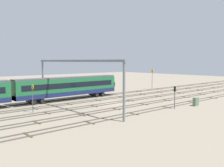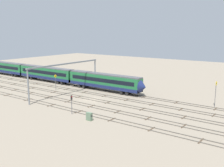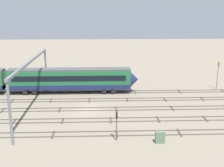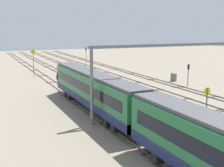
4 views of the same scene
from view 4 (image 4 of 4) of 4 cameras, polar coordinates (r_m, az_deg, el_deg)
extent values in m
plane|color=gray|center=(45.93, 5.99, -2.61)|extent=(205.95, 205.95, 0.00)
cube|color=#59544C|center=(51.89, 15.94, -1.35)|extent=(189.95, 0.07, 0.16)
cube|color=#59544C|center=(50.98, 14.71, -1.49)|extent=(189.95, 0.07, 0.16)
cube|color=#473828|center=(48.30, 18.60, -2.41)|extent=(0.24, 2.40, 0.08)
cube|color=#473828|center=(54.74, 12.44, -0.62)|extent=(0.24, 2.40, 0.08)
cube|color=#473828|center=(61.71, 7.63, 0.79)|extent=(0.24, 2.40, 0.08)
cube|color=#473828|center=(69.07, 3.82, 1.90)|extent=(0.24, 2.40, 0.08)
cube|color=#473828|center=(76.69, 0.75, 2.79)|extent=(0.24, 2.40, 0.08)
cube|color=#473828|center=(84.50, -1.77, 3.51)|extent=(0.24, 2.40, 0.08)
cube|color=#473828|center=(92.47, -3.86, 4.10)|extent=(0.24, 2.40, 0.08)
cube|color=#473828|center=(100.54, -5.61, 4.59)|extent=(0.24, 2.40, 0.08)
cube|color=#473828|center=(108.70, -7.11, 5.01)|extent=(0.24, 2.40, 0.08)
cube|color=#473828|center=(116.92, -8.40, 5.37)|extent=(0.24, 2.40, 0.08)
cube|color=#473828|center=(125.21, -9.52, 5.67)|extent=(0.24, 2.40, 0.08)
cube|color=#473828|center=(133.53, -10.50, 5.94)|extent=(0.24, 2.40, 0.08)
cube|color=#59544C|center=(48.92, 11.62, -1.86)|extent=(189.95, 0.07, 0.16)
cube|color=#59544C|center=(48.10, 10.23, -2.02)|extent=(189.95, 0.07, 0.16)
cube|color=#473828|center=(40.39, 20.00, -4.99)|extent=(0.24, 2.40, 0.08)
cube|color=#473828|center=(45.68, 13.58, -2.88)|extent=(0.24, 2.40, 0.08)
cube|color=#473828|center=(51.46, 8.57, -1.20)|extent=(0.24, 2.40, 0.08)
cube|color=#473828|center=(57.58, 4.61, 0.14)|extent=(0.24, 2.40, 0.08)
cube|color=#473828|center=(63.96, 1.41, 1.22)|extent=(0.24, 2.40, 0.08)
cube|color=#473828|center=(70.52, -1.19, 2.10)|extent=(0.24, 2.40, 0.08)
cube|color=#473828|center=(77.21, -3.36, 2.82)|extent=(0.24, 2.40, 0.08)
cube|color=#473828|center=(84.00, -5.17, 3.43)|extent=(0.24, 2.40, 0.08)
cube|color=#473828|center=(90.87, -6.72, 3.94)|extent=(0.24, 2.40, 0.08)
cube|color=#473828|center=(97.81, -8.05, 4.37)|extent=(0.24, 2.40, 0.08)
cube|color=#473828|center=(104.79, -9.20, 4.75)|extent=(0.24, 2.40, 0.08)
cube|color=#473828|center=(111.82, -10.21, 5.08)|extent=(0.24, 2.40, 0.08)
cube|color=#473828|center=(118.88, -11.10, 5.37)|extent=(0.24, 2.40, 0.08)
cube|color=#473828|center=(125.97, -11.89, 5.62)|extent=(0.24, 2.40, 0.08)
cube|color=#473828|center=(133.08, -12.60, 5.85)|extent=(0.24, 2.40, 0.08)
cube|color=#59544C|center=(46.27, 6.76, -2.43)|extent=(189.95, 0.07, 0.16)
cube|color=#59544C|center=(45.56, 5.22, -2.60)|extent=(189.95, 0.07, 0.16)
cube|color=#473828|center=(34.88, 18.06, -7.30)|extent=(0.24, 2.40, 0.08)
cube|color=#473828|center=(42.02, 9.29, -3.88)|extent=(0.24, 2.40, 0.08)
cube|color=#473828|center=(49.96, 3.23, -1.45)|extent=(0.24, 2.40, 0.08)
cube|color=#473828|center=(58.36, -1.13, 0.32)|extent=(0.24, 2.40, 0.08)
cube|color=#473828|center=(67.06, -4.37, 1.63)|extent=(0.24, 2.40, 0.08)
cube|color=#473828|center=(75.95, -6.86, 2.64)|extent=(0.24, 2.40, 0.08)
cube|color=#473828|center=(84.97, -8.84, 3.43)|extent=(0.24, 2.40, 0.08)
cube|color=#473828|center=(94.08, -10.43, 4.06)|extent=(0.24, 2.40, 0.08)
cube|color=#473828|center=(103.26, -11.74, 4.58)|extent=(0.24, 2.40, 0.08)
cube|color=#473828|center=(112.50, -12.84, 5.01)|extent=(0.24, 2.40, 0.08)
cube|color=#473828|center=(121.78, -13.77, 5.38)|extent=(0.24, 2.40, 0.08)
cube|color=#473828|center=(131.08, -14.57, 5.69)|extent=(0.24, 2.40, 0.08)
cube|color=#59544C|center=(44.00, 1.36, -3.04)|extent=(189.95, 0.07, 0.16)
cube|color=#59544C|center=(43.40, -0.35, -3.22)|extent=(189.95, 0.07, 0.16)
cube|color=#473828|center=(27.09, 20.34, -12.68)|extent=(0.24, 2.40, 0.08)
cube|color=#473828|center=(32.04, 11.38, -8.57)|extent=(0.24, 2.40, 0.08)
cube|color=#473828|center=(37.67, 5.08, -5.48)|extent=(0.24, 2.40, 0.08)
cube|color=#473828|center=(43.71, 0.51, -3.18)|extent=(0.24, 2.40, 0.08)
cube|color=#473828|center=(50.00, -2.92, -1.43)|extent=(0.24, 2.40, 0.08)
cube|color=#473828|center=(56.47, -5.57, -0.08)|extent=(0.24, 2.40, 0.08)
cube|color=#473828|center=(63.07, -7.67, 1.00)|extent=(0.24, 2.40, 0.08)
cube|color=#473828|center=(69.75, -9.37, 1.87)|extent=(0.24, 2.40, 0.08)
cube|color=#473828|center=(76.49, -10.77, 2.58)|extent=(0.24, 2.40, 0.08)
cube|color=#473828|center=(83.28, -11.94, 3.18)|extent=(0.24, 2.40, 0.08)
cube|color=#473828|center=(90.11, -12.94, 3.69)|extent=(0.24, 2.40, 0.08)
cube|color=#473828|center=(96.97, -13.80, 4.12)|extent=(0.24, 2.40, 0.08)
cube|color=#473828|center=(103.85, -14.55, 4.50)|extent=(0.24, 2.40, 0.08)
cube|color=#473828|center=(110.75, -15.20, 4.82)|extent=(0.24, 2.40, 0.08)
cube|color=#473828|center=(117.67, -15.78, 5.11)|extent=(0.24, 2.40, 0.08)
cube|color=#473828|center=(124.60, -16.29, 5.37)|extent=(0.24, 2.40, 0.08)
cube|color=#473828|center=(131.54, -16.75, 5.60)|extent=(0.24, 2.40, 0.08)
cube|color=#59544C|center=(42.16, -4.58, -3.67)|extent=(189.95, 0.07, 0.16)
cube|color=#59544C|center=(41.71, -6.44, -3.87)|extent=(189.95, 0.07, 0.16)
cube|color=#473828|center=(26.38, 7.88, -12.73)|extent=(0.24, 2.40, 0.08)
cube|color=#473828|center=(33.85, -0.42, -7.31)|extent=(0.24, 2.40, 0.08)
cube|color=#473828|center=(41.94, -5.51, -3.82)|extent=(0.24, 2.40, 0.08)
cube|color=#473828|center=(50.36, -8.90, -1.46)|extent=(0.24, 2.40, 0.08)
cube|color=#473828|center=(58.96, -11.30, 0.22)|extent=(0.24, 2.40, 0.08)
cube|color=#473828|center=(67.68, -13.09, 1.47)|extent=(0.24, 2.40, 0.08)
cube|color=#473828|center=(76.47, -14.47, 2.43)|extent=(0.24, 2.40, 0.08)
cube|color=#473828|center=(85.32, -15.57, 3.19)|extent=(0.24, 2.40, 0.08)
cube|color=#473828|center=(94.21, -16.46, 3.81)|extent=(0.24, 2.40, 0.08)
cube|color=#473828|center=(103.12, -17.20, 4.32)|extent=(0.24, 2.40, 0.08)
cube|color=#473828|center=(112.05, -17.82, 4.75)|extent=(0.24, 2.40, 0.08)
cube|color=#473828|center=(121.00, -18.35, 5.12)|extent=(0.24, 2.40, 0.08)
cube|color=#473828|center=(129.97, -18.81, 5.43)|extent=(0.24, 2.40, 0.08)
cube|color=#1E6638|center=(37.66, -3.59, -1.04)|extent=(24.00, 2.90, 3.60)
cube|color=navy|center=(37.96, -3.57, -3.04)|extent=(24.00, 2.94, 0.90)
cube|color=#4C4C51|center=(37.32, -3.63, 1.89)|extent=(24.00, 2.50, 0.30)
cube|color=black|center=(38.12, -1.55, -0.23)|extent=(22.00, 0.04, 1.10)
cube|color=black|center=(37.09, -5.70, -0.58)|extent=(22.00, 0.04, 1.10)
cylinder|color=black|center=(30.66, 2.30, -8.12)|extent=(0.90, 2.70, 0.90)
cylinder|color=black|center=(32.19, 0.84, -7.19)|extent=(0.90, 2.70, 0.90)
cylinder|color=black|center=(44.39, -6.71, -2.28)|extent=(0.90, 2.70, 0.90)
cylinder|color=black|center=(46.07, -7.41, -1.82)|extent=(0.90, 2.70, 0.90)
cylinder|color=black|center=(23.26, 13.24, -14.71)|extent=(0.90, 2.70, 0.90)
cylinder|color=black|center=(24.56, 10.61, -13.19)|extent=(0.90, 2.70, 0.90)
cone|color=navy|center=(49.67, -8.91, 1.47)|extent=(1.60, 3.24, 3.24)
cylinder|color=slate|center=(32.15, -3.86, -0.79)|extent=(0.36, 0.36, 8.22)
cube|color=slate|center=(37.56, 13.62, 7.17)|extent=(0.40, 24.66, 0.35)
cylinder|color=#4C4C51|center=(66.26, -14.63, 3.71)|extent=(0.12, 0.12, 5.81)
cylinder|color=yellow|center=(66.06, -14.73, 5.84)|extent=(0.05, 0.95, 0.95)
cube|color=black|center=(66.09, -14.74, 5.85)|extent=(0.02, 0.43, 0.12)
cylinder|color=#4C4C51|center=(31.97, 17.40, -4.73)|extent=(0.12, 0.12, 4.52)
cylinder|color=yellow|center=(31.57, 17.54, -1.38)|extent=(0.05, 0.80, 0.80)
cube|color=black|center=(31.59, 17.51, -1.37)|extent=(0.02, 0.36, 0.12)
cylinder|color=#4C4C51|center=(55.55, 14.18, 1.03)|extent=(0.14, 0.14, 3.06)
cube|color=black|center=(55.26, 14.27, 3.06)|extent=(0.20, 0.32, 0.90)
sphere|color=red|center=(55.32, 14.21, 3.28)|extent=(0.20, 0.20, 0.20)
sphere|color=#262626|center=(55.37, 14.19, 2.87)|extent=(0.20, 0.20, 0.20)
cylinder|color=#4C4C51|center=(88.54, -4.94, 5.01)|extent=(0.14, 0.14, 3.81)
cube|color=black|center=(88.35, -4.96, 6.53)|extent=(0.20, 0.32, 0.90)
sphere|color=yellow|center=(88.43, -4.99, 6.67)|extent=(0.20, 0.20, 0.20)
sphere|color=#262626|center=(88.46, -4.98, 6.41)|extent=(0.20, 0.20, 0.20)
cube|color=#597259|center=(60.52, 11.57, 1.18)|extent=(1.18, 0.60, 1.56)
cube|color=#333333|center=(60.96, 11.25, 1.49)|extent=(0.02, 0.42, 0.24)
camera|label=1|loc=(59.93, 60.27, 3.29)|focal=40.37mm
camera|label=2|loc=(108.34, 17.78, 13.49)|focal=42.76mm
camera|label=3|loc=(80.19, 35.69, 13.38)|focal=46.33mm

